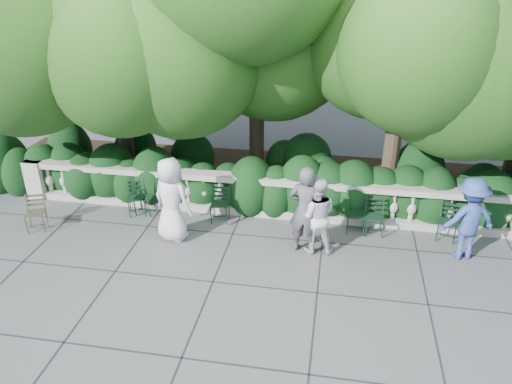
% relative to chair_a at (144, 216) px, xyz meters
% --- Properties ---
extents(ground, '(90.00, 90.00, 0.00)m').
position_rel_chair_a_xyz_m(ground, '(2.77, -1.23, 0.00)').
color(ground, '#474A4E').
rests_on(ground, ground).
extents(balustrade, '(12.00, 0.44, 1.00)m').
position_rel_chair_a_xyz_m(balustrade, '(2.77, 0.57, 0.49)').
color(balustrade, '#9E998E').
rests_on(balustrade, ground).
extents(shrub_hedge, '(15.00, 2.60, 1.70)m').
position_rel_chair_a_xyz_m(shrub_hedge, '(2.77, 1.77, 0.00)').
color(shrub_hedge, black).
rests_on(shrub_hedge, ground).
extents(tree_canopy, '(15.04, 6.52, 6.78)m').
position_rel_chair_a_xyz_m(tree_canopy, '(3.46, 1.96, 3.96)').
color(tree_canopy, '#3F3023').
rests_on(tree_canopy, ground).
extents(chair_a, '(0.45, 0.49, 0.84)m').
position_rel_chair_a_xyz_m(chair_a, '(0.00, 0.00, 0.00)').
color(chair_a, black).
rests_on(chair_a, ground).
extents(chair_b, '(0.57, 0.60, 0.84)m').
position_rel_chair_a_xyz_m(chair_b, '(-0.11, -0.06, 0.00)').
color(chair_b, black).
rests_on(chair_b, ground).
extents(chair_c, '(0.46, 0.49, 0.84)m').
position_rel_chair_a_xyz_m(chair_c, '(1.87, -0.04, 0.00)').
color(chair_c, black).
rests_on(chair_c, ground).
extents(chair_d, '(0.45, 0.49, 0.84)m').
position_rel_chair_a_xyz_m(chair_d, '(4.97, -0.02, 0.00)').
color(chair_d, black).
rests_on(chair_d, ground).
extents(chair_e, '(0.46, 0.50, 0.84)m').
position_rel_chair_a_xyz_m(chair_e, '(5.38, -0.03, 0.00)').
color(chair_e, black).
rests_on(chair_e, ground).
extents(chair_f, '(0.55, 0.58, 0.84)m').
position_rel_chair_a_xyz_m(chair_f, '(6.89, -0.01, 0.00)').
color(chair_f, black).
rests_on(chair_f, ground).
extents(chair_weathered, '(0.58, 0.60, 0.84)m').
position_rel_chair_a_xyz_m(chair_weathered, '(-2.07, -1.14, 0.00)').
color(chair_weathered, black).
rests_on(chair_weathered, ground).
extents(person_businessman, '(1.07, 0.89, 1.88)m').
position_rel_chair_a_xyz_m(person_businessman, '(1.03, -0.78, 0.94)').
color(person_businessman, silver).
rests_on(person_businessman, ground).
extents(person_woman_grey, '(0.79, 0.60, 1.93)m').
position_rel_chair_a_xyz_m(person_woman_grey, '(3.89, -0.83, 0.97)').
color(person_woman_grey, '#48474C').
rests_on(person_woman_grey, ground).
extents(person_casual_man, '(0.87, 0.70, 1.68)m').
position_rel_chair_a_xyz_m(person_casual_man, '(4.12, -0.77, 0.84)').
color(person_casual_man, silver).
rests_on(person_casual_man, ground).
extents(person_older_blue, '(1.30, 0.97, 1.79)m').
position_rel_chair_a_xyz_m(person_older_blue, '(7.14, -0.49, 0.89)').
color(person_older_blue, '#2E468B').
rests_on(person_older_blue, ground).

